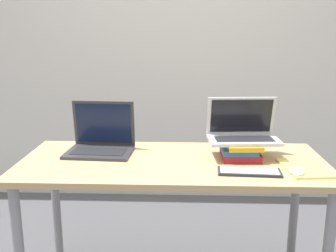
# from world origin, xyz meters

# --- Properties ---
(wall_back) EXTENTS (8.00, 0.05, 2.70)m
(wall_back) POSITION_xyz_m (0.00, 1.65, 1.35)
(wall_back) COLOR silver
(wall_back) RESTS_ON ground_plane
(desk) EXTENTS (1.56, 0.67, 0.75)m
(desk) POSITION_xyz_m (0.00, 0.34, 0.66)
(desk) COLOR tan
(desk) RESTS_ON ground_plane
(laptop_left) EXTENTS (0.36, 0.28, 0.27)m
(laptop_left) POSITION_xyz_m (-0.40, 0.47, 0.80)
(laptop_left) COLOR #333338
(laptop_left) RESTS_ON desk
(book_stack) EXTENTS (0.20, 0.24, 0.09)m
(book_stack) POSITION_xyz_m (0.35, 0.39, 0.79)
(book_stack) COLOR maroon
(book_stack) RESTS_ON desk
(laptop_on_books) EXTENTS (0.38, 0.24, 0.22)m
(laptop_on_books) POSITION_xyz_m (0.36, 0.42, 0.88)
(laptop_on_books) COLOR silver
(laptop_on_books) RESTS_ON book_stack
(wireless_keyboard) EXTENTS (0.30, 0.13, 0.01)m
(wireless_keyboard) POSITION_xyz_m (0.36, 0.16, 0.76)
(wireless_keyboard) COLOR #28282D
(wireless_keyboard) RESTS_ON desk
(mouse) EXTENTS (0.07, 0.10, 0.03)m
(mouse) POSITION_xyz_m (0.58, 0.15, 0.76)
(mouse) COLOR white
(mouse) RESTS_ON desk
(notepad) EXTENTS (0.22, 0.29, 0.01)m
(notepad) POSITION_xyz_m (0.64, 0.23, 0.75)
(notepad) COLOR #EFE066
(notepad) RESTS_ON desk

